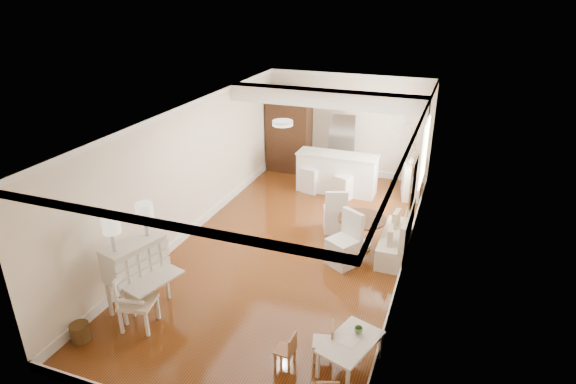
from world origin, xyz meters
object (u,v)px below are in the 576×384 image
Objects in this scene: slip_chair_near at (344,240)px; slip_chair_far at (335,209)px; kids_table at (350,355)px; pantry_cabinet at (289,131)px; secretary_bureau at (137,275)px; wicker_basket at (80,332)px; kids_chair_b at (323,341)px; fridge at (355,148)px; kids_chair_a at (285,350)px; sideboard at (411,180)px; gustavian_armchair at (138,301)px; dining_table at (361,233)px; breakfast_counter at (337,173)px; bar_stool_right at (344,180)px; bar_stool_left at (312,173)px.

slip_chair_near is 1.07× the size of slip_chair_far.
pantry_cabinet is at bearing 116.36° from kids_table.
secretary_bureau reaches higher than slip_chair_far.
secretary_bureau is 4.31× the size of wicker_basket.
fridge reaches higher than kids_chair_b.
wicker_basket is 0.29× the size of slip_chair_far.
kids_chair_a is 0.62× the size of sideboard.
dining_table is (2.71, 3.64, -0.14)m from gustavian_armchair.
secretary_bureau is 0.54× the size of pantry_cabinet.
breakfast_counter is 0.89× the size of pantry_cabinet.
pantry_cabinet is at bearing 158.81° from sideboard.
pantry_cabinet is at bearing 105.12° from secretary_bureau.
bar_stool_right is at bearing 177.20° from kids_chair_b.
pantry_cabinet reaches higher than fridge.
gustavian_armchair is at bearing 42.65° from wicker_basket.
secretary_bureau is 6.92m from pantry_cabinet.
fridge is (-1.60, 7.03, 0.66)m from kids_table.
secretary_bureau is at bearing -96.07° from kids_chair_a.
bar_stool_left is at bearing 93.94° from secretary_bureau.
sideboard is at bearing 61.21° from wicker_basket.
breakfast_counter is 0.64m from bar_stool_left.
kids_table is 2.76m from slip_chair_near.
fridge reaches higher than secretary_bureau.
kids_table is 0.98× the size of bar_stool_right.
gustavian_armchair is at bearing -87.57° from kids_chair_a.
slip_chair_near reaches higher than slip_chair_far.
gustavian_armchair is 6.41m from breakfast_counter.
dining_table is at bearing -65.02° from breakfast_counter.
kids_chair_b is at bearing -103.80° from sideboard.
wicker_basket is at bearing -167.90° from kids_table.
slip_chair_near is 3.55m from bar_stool_left.
kids_table is 1.07× the size of sideboard.
kids_chair_a is at bearing -60.89° from bar_stool_right.
gustavian_armchair is at bearing -84.04° from bar_stool_right.
slip_chair_far is at bearing -128.06° from sideboard.
gustavian_armchair is 0.94m from wicker_basket.
sideboard is (0.61, 2.98, 0.09)m from dining_table.
slip_chair_near reaches higher than wicker_basket.
slip_chair_near is at bearing -72.91° from breakfast_counter.
kids_chair_b is 7.11m from fridge.
secretary_bureau is at bearing 177.45° from kids_table.
gustavian_armchair is 7.35m from pantry_cabinet.
kids_table is 5.84m from bar_stool_right.
kids_table is at bearing 12.10° from wicker_basket.
sideboard is at bearing 28.06° from bar_stool_left.
bar_stool_left is at bearing 127.22° from dining_table.
breakfast_counter is (-1.40, 5.93, 0.21)m from kids_chair_b.
slip_chair_near is at bearing 57.07° from secretary_bureau.
kids_chair_b is 6.10m from breakfast_counter.
kids_chair_b is 3.35m from dining_table.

